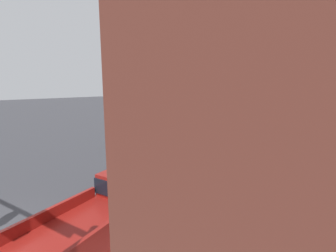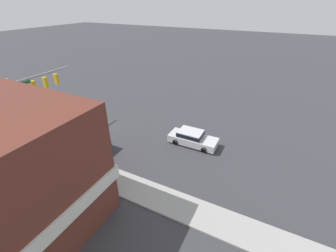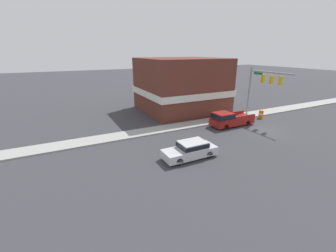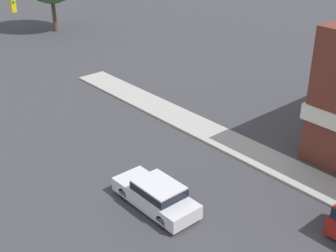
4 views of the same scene
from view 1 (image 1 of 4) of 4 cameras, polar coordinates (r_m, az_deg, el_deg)
name	(u,v)px [view 1 (image 1 of 4)]	position (r m, az deg, el deg)	size (l,w,h in m)	color
far_signal_assembly	(214,82)	(35.99, 11.59, 10.97)	(8.80, 0.49, 7.89)	gray
car_lead	(145,140)	(18.08, -5.89, -3.51)	(1.87, 4.84, 1.47)	black
pickup_truck_parked	(118,205)	(8.27, -12.60, -19.01)	(2.09, 5.61, 1.82)	black
church_steeple	(140,84)	(46.27, -7.15, 10.43)	(2.81, 2.81, 10.80)	white
backdrop_tree_left_far	(205,89)	(51.74, 9.50, 9.18)	(5.64, 5.64, 7.51)	#4C3823
backdrop_tree_left_mid	(252,90)	(51.68, 20.44, 8.62)	(5.30, 5.30, 7.25)	#4C3823
backdrop_tree_center	(315,79)	(47.71, 33.32, 9.98)	(6.75, 6.75, 9.90)	#4C3823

